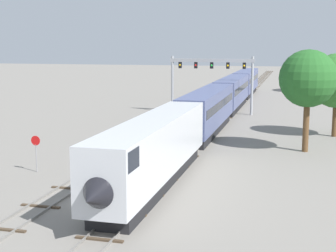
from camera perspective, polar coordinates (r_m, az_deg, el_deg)
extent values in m
plane|color=gray|center=(32.20, -7.14, -8.60)|extent=(400.00, 400.00, 0.00)
cube|color=slate|center=(89.55, 7.86, 3.01)|extent=(0.07, 200.00, 0.16)
cube|color=slate|center=(89.40, 8.78, 2.97)|extent=(0.07, 200.00, 0.16)
cube|color=#473828|center=(26.24, -7.90, -12.76)|extent=(2.60, 0.24, 0.10)
cube|color=#473828|center=(29.74, -4.94, -10.00)|extent=(2.60, 0.24, 0.10)
cube|color=#473828|center=(33.34, -2.64, -7.81)|extent=(2.60, 0.24, 0.10)
cube|color=#473828|center=(37.03, -0.82, -6.05)|extent=(2.60, 0.24, 0.10)
cube|color=#473828|center=(40.77, 0.66, -4.60)|extent=(2.60, 0.24, 0.10)
cube|color=#473828|center=(44.57, 1.89, -3.39)|extent=(2.60, 0.24, 0.10)
cube|color=#473828|center=(48.39, 2.92, -2.37)|extent=(2.60, 0.24, 0.10)
cube|color=#473828|center=(52.24, 3.80, -1.50)|extent=(2.60, 0.24, 0.10)
cube|color=#473828|center=(56.11, 4.56, -0.75)|extent=(2.60, 0.24, 0.10)
cube|color=#473828|center=(60.00, 5.22, -0.10)|extent=(2.60, 0.24, 0.10)
cube|color=#473828|center=(63.90, 5.79, 0.47)|extent=(2.60, 0.24, 0.10)
cube|color=#473828|center=(67.81, 6.31, 0.98)|extent=(2.60, 0.24, 0.10)
cube|color=#473828|center=(71.74, 6.76, 1.43)|extent=(2.60, 0.24, 0.10)
cube|color=#473828|center=(75.67, 7.17, 1.84)|extent=(2.60, 0.24, 0.10)
cube|color=#473828|center=(79.61, 7.54, 2.20)|extent=(2.60, 0.24, 0.10)
cube|color=#473828|center=(83.55, 7.87, 2.53)|extent=(2.60, 0.24, 0.10)
cube|color=#473828|center=(87.50, 8.18, 2.83)|extent=(2.60, 0.24, 0.10)
cube|color=#473828|center=(91.45, 8.46, 3.10)|extent=(2.60, 0.24, 0.10)
cube|color=#473828|center=(95.41, 8.71, 3.36)|extent=(2.60, 0.24, 0.10)
cube|color=#473828|center=(99.37, 8.95, 3.59)|extent=(2.60, 0.24, 0.10)
cube|color=#473828|center=(103.33, 9.16, 3.80)|extent=(2.60, 0.24, 0.10)
cube|color=#473828|center=(107.30, 9.36, 4.00)|extent=(2.60, 0.24, 0.10)
cube|color=#473828|center=(111.27, 9.55, 4.18)|extent=(2.60, 0.24, 0.10)
cube|color=#473828|center=(115.24, 9.72, 4.35)|extent=(2.60, 0.24, 0.10)
cube|color=#473828|center=(119.21, 9.89, 4.51)|extent=(2.60, 0.24, 0.10)
cube|color=#473828|center=(123.19, 10.04, 4.66)|extent=(2.60, 0.24, 0.10)
cube|color=#473828|center=(127.16, 10.18, 4.80)|extent=(2.60, 0.24, 0.10)
cube|color=#473828|center=(131.14, 10.32, 4.93)|extent=(2.60, 0.24, 0.10)
cube|color=#473828|center=(135.12, 10.44, 5.06)|extent=(2.60, 0.24, 0.10)
cube|color=#473828|center=(139.10, 10.56, 5.17)|extent=(2.60, 0.24, 0.10)
cube|color=#473828|center=(143.08, 10.67, 5.28)|extent=(2.60, 0.24, 0.10)
cube|color=#473828|center=(147.06, 10.78, 5.39)|extent=(2.60, 0.24, 0.10)
cube|color=#473828|center=(151.05, 10.88, 5.48)|extent=(2.60, 0.24, 0.10)
cube|color=#473828|center=(155.03, 10.98, 5.58)|extent=(2.60, 0.24, 0.10)
cube|color=#473828|center=(159.02, 11.07, 5.67)|extent=(2.60, 0.24, 0.10)
cube|color=#473828|center=(163.00, 11.15, 5.75)|extent=(2.60, 0.24, 0.10)
cube|color=#473828|center=(166.99, 11.24, 5.83)|extent=(2.60, 0.24, 0.10)
cube|color=#473828|center=(170.98, 11.31, 5.91)|extent=(2.60, 0.24, 0.10)
cube|color=#473828|center=(174.96, 11.39, 5.98)|extent=(2.60, 0.24, 0.10)
cube|color=#473828|center=(178.95, 11.46, 6.05)|extent=(2.60, 0.24, 0.10)
cube|color=#473828|center=(182.94, 11.53, 6.12)|extent=(2.60, 0.24, 0.10)
cube|color=#473828|center=(186.93, 11.59, 6.18)|extent=(2.60, 0.24, 0.10)
cube|color=slate|center=(70.88, 1.55, 1.42)|extent=(0.07, 160.00, 0.16)
cube|color=slate|center=(70.57, 2.69, 1.38)|extent=(0.07, 160.00, 0.16)
cube|color=#473828|center=(28.68, -18.32, -11.20)|extent=(2.60, 0.24, 0.10)
cube|color=#473828|center=(31.90, -14.42, -8.91)|extent=(2.60, 0.24, 0.10)
cube|color=#473828|center=(35.29, -11.28, -7.01)|extent=(2.60, 0.24, 0.10)
cube|color=#473828|center=(38.79, -8.72, -5.44)|extent=(2.60, 0.24, 0.10)
cube|color=#473828|center=(42.38, -6.60, -4.12)|extent=(2.60, 0.24, 0.10)
cube|color=#473828|center=(46.04, -4.82, -3.00)|extent=(2.60, 0.24, 0.10)
cube|color=#473828|center=(49.75, -3.30, -2.05)|extent=(2.60, 0.24, 0.10)
cube|color=#473828|center=(53.50, -2.00, -1.23)|extent=(2.60, 0.24, 0.10)
cube|color=#473828|center=(57.29, -0.87, -0.51)|extent=(2.60, 0.24, 0.10)
cube|color=#473828|center=(61.10, 0.12, 0.11)|extent=(2.60, 0.24, 0.10)
cube|color=#473828|center=(64.94, 0.99, 0.66)|extent=(2.60, 0.24, 0.10)
cube|color=#473828|center=(68.79, 1.77, 1.15)|extent=(2.60, 0.24, 0.10)
cube|color=#473828|center=(72.66, 2.46, 1.59)|extent=(2.60, 0.24, 0.10)
cube|color=#473828|center=(76.55, 3.08, 1.98)|extent=(2.60, 0.24, 0.10)
cube|color=#473828|center=(80.44, 3.65, 2.34)|extent=(2.60, 0.24, 0.10)
cube|color=#473828|center=(84.35, 4.16, 2.66)|extent=(2.60, 0.24, 0.10)
cube|color=#473828|center=(88.26, 4.62, 2.95)|extent=(2.60, 0.24, 0.10)
cube|color=#473828|center=(92.18, 5.05, 3.22)|extent=(2.60, 0.24, 0.10)
cube|color=#473828|center=(96.11, 5.44, 3.46)|extent=(2.60, 0.24, 0.10)
cube|color=#473828|center=(100.04, 5.80, 3.69)|extent=(2.60, 0.24, 0.10)
cube|color=#473828|center=(103.98, 6.14, 3.90)|extent=(2.60, 0.24, 0.10)
cube|color=#473828|center=(107.92, 6.45, 4.09)|extent=(2.60, 0.24, 0.10)
cube|color=#473828|center=(111.87, 6.74, 4.27)|extent=(2.60, 0.24, 0.10)
cube|color=#473828|center=(115.82, 7.01, 4.44)|extent=(2.60, 0.24, 0.10)
cube|color=#473828|center=(119.77, 7.26, 4.60)|extent=(2.60, 0.24, 0.10)
cube|color=#473828|center=(123.73, 7.49, 4.74)|extent=(2.60, 0.24, 0.10)
cube|color=#473828|center=(127.69, 7.71, 4.88)|extent=(2.60, 0.24, 0.10)
cube|color=#473828|center=(131.65, 7.92, 5.01)|extent=(2.60, 0.24, 0.10)
cube|color=#473828|center=(135.61, 8.12, 5.13)|extent=(2.60, 0.24, 0.10)
cube|color=#473828|center=(139.58, 8.30, 5.25)|extent=(2.60, 0.24, 0.10)
cube|color=#473828|center=(143.55, 8.47, 5.35)|extent=(2.60, 0.24, 0.10)
cube|color=#473828|center=(147.52, 8.64, 5.46)|extent=(2.60, 0.24, 0.10)
cube|color=silver|center=(34.83, -1.54, -2.22)|extent=(3.00, 20.72, 3.80)
cone|color=black|center=(25.25, -8.20, -7.76)|extent=(2.88, 2.60, 2.88)
cube|color=black|center=(26.10, -7.10, -3.67)|extent=(3.04, 1.80, 1.10)
cube|color=black|center=(35.39, -1.52, -6.03)|extent=(2.52, 18.65, 1.00)
cube|color=#4C5684|center=(55.76, 4.61, 2.14)|extent=(3.00, 20.72, 3.80)
cube|color=black|center=(55.71, 4.61, 2.55)|extent=(3.04, 19.06, 0.90)
cube|color=black|center=(56.11, 4.58, -0.29)|extent=(2.52, 18.65, 1.00)
cube|color=#4C5684|center=(77.13, 7.39, 4.10)|extent=(3.00, 20.72, 3.80)
cube|color=black|center=(77.10, 7.39, 4.40)|extent=(3.04, 19.06, 0.90)
cube|color=black|center=(77.39, 7.35, 2.33)|extent=(2.52, 18.65, 1.00)
cube|color=#4C5684|center=(98.66, 8.96, 5.21)|extent=(3.00, 20.72, 3.80)
cube|color=black|center=(98.63, 8.97, 5.44)|extent=(3.04, 19.06, 0.90)
cube|color=black|center=(98.86, 8.93, 3.82)|extent=(2.52, 18.65, 1.00)
cylinder|color=#999BA0|center=(72.52, 0.50, 4.80)|extent=(0.36, 0.36, 8.21)
cylinder|color=#999BA0|center=(70.65, 9.62, 4.55)|extent=(0.36, 0.36, 8.21)
cube|color=#999BA0|center=(71.16, 5.04, 7.51)|extent=(12.10, 0.36, 0.50)
cube|color=black|center=(72.13, 1.41, 7.01)|extent=(0.44, 0.32, 0.90)
sphere|color=yellow|center=(71.95, 1.37, 7.00)|extent=(0.28, 0.28, 0.28)
cube|color=black|center=(71.65, 3.21, 6.98)|extent=(0.44, 0.32, 0.90)
sphere|color=red|center=(71.46, 3.18, 6.97)|extent=(0.28, 0.28, 0.28)
cube|color=black|center=(71.24, 5.04, 6.94)|extent=(0.44, 0.32, 0.90)
sphere|color=green|center=(71.05, 5.01, 6.94)|extent=(0.28, 0.28, 0.28)
cube|color=black|center=(70.90, 6.89, 6.90)|extent=(0.44, 0.32, 0.90)
sphere|color=yellow|center=(70.71, 6.87, 6.90)|extent=(0.28, 0.28, 0.28)
cube|color=black|center=(70.63, 8.75, 6.85)|extent=(0.44, 0.32, 0.90)
sphere|color=yellow|center=(70.44, 8.73, 6.85)|extent=(0.28, 0.28, 0.28)
cylinder|color=gray|center=(40.21, -14.86, -3.58)|extent=(0.08, 0.08, 2.20)
cylinder|color=red|center=(39.91, -14.96, -1.62)|extent=(0.76, 0.03, 0.76)
cylinder|color=brown|center=(56.51, 18.62, 0.86)|extent=(0.56, 0.56, 4.00)
cylinder|color=brown|center=(47.63, 15.56, 0.08)|extent=(0.56, 0.56, 4.96)
sphere|color=#235B23|center=(47.15, 15.79, 5.28)|extent=(5.28, 5.28, 5.28)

